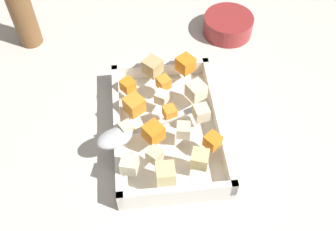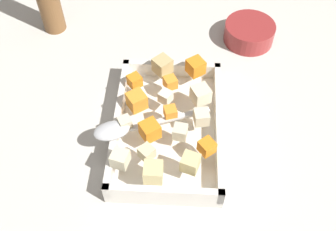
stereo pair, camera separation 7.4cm
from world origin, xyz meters
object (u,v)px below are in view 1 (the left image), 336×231
serving_spoon (122,135)px  baking_dish (168,129)px  pepper_mill (19,5)px  small_prep_bowl (228,25)px

serving_spoon → baking_dish: bearing=1.8°
pepper_mill → small_prep_bowl: 0.48m
baking_dish → serving_spoon: 0.10m
baking_dish → small_prep_bowl: size_ratio=2.61×
serving_spoon → pepper_mill: bearing=101.1°
pepper_mill → small_prep_bowl: size_ratio=1.95×
baking_dish → small_prep_bowl: 0.33m
baking_dish → pepper_mill: size_ratio=1.34×
serving_spoon → pepper_mill: size_ratio=0.95×
baking_dish → pepper_mill: 0.43m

